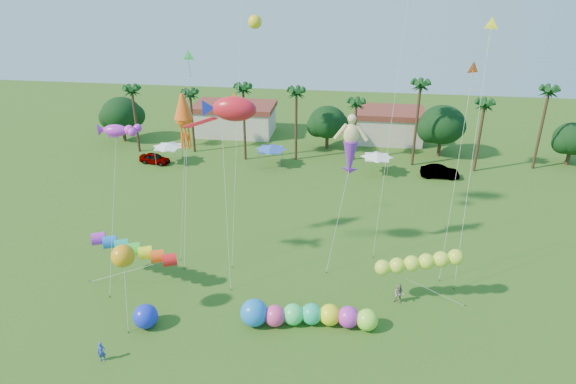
# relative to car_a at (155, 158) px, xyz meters

# --- Properties ---
(ground) EXTENTS (160.00, 160.00, 0.00)m
(ground) POSITION_rel_car_a_xyz_m (22.03, -35.80, -0.72)
(ground) COLOR #285116
(ground) RESTS_ON ground
(tree_line) EXTENTS (69.46, 8.91, 11.00)m
(tree_line) POSITION_rel_car_a_xyz_m (25.60, 8.20, 3.55)
(tree_line) COLOR #3A2819
(tree_line) RESTS_ON ground
(buildings_row) EXTENTS (35.00, 7.00, 4.00)m
(buildings_row) POSITION_rel_car_a_xyz_m (18.94, 14.20, 1.28)
(buildings_row) COLOR beige
(buildings_row) RESTS_ON ground
(tent_row) EXTENTS (31.00, 4.00, 0.60)m
(tent_row) POSITION_rel_car_a_xyz_m (16.03, 0.53, 2.03)
(tent_row) COLOR white
(tent_row) RESTS_ON ground
(car_a) EXTENTS (4.48, 2.46, 1.44)m
(car_a) POSITION_rel_car_a_xyz_m (0.00, 0.00, 0.00)
(car_a) COLOR #4C4C54
(car_a) RESTS_ON ground
(car_b) EXTENTS (4.83, 1.69, 1.59)m
(car_b) POSITION_rel_car_a_xyz_m (38.16, 0.27, 0.07)
(car_b) COLOR #4C4C54
(car_b) RESTS_ON ground
(spectator_a) EXTENTS (0.65, 0.52, 1.56)m
(spectator_a) POSITION_rel_car_a_xyz_m (10.21, -36.62, 0.06)
(spectator_a) COLOR #2F43A7
(spectator_a) RESTS_ON ground
(spectator_b) EXTENTS (1.01, 0.88, 1.77)m
(spectator_b) POSITION_rel_car_a_xyz_m (31.43, -27.01, 0.16)
(spectator_b) COLOR gray
(spectator_b) RESTS_ON ground
(caterpillar_inflatable) EXTENTS (10.71, 2.87, 2.18)m
(caterpillar_inflatable) POSITION_rel_car_a_xyz_m (23.93, -30.81, 0.19)
(caterpillar_inflatable) COLOR #E93D87
(caterpillar_inflatable) RESTS_ON ground
(blue_ball) EXTENTS (1.92, 1.92, 1.92)m
(blue_ball) POSITION_rel_car_a_xyz_m (11.88, -32.66, 0.24)
(blue_ball) COLOR #182CDF
(blue_ball) RESTS_ON ground
(rainbow_tube) EXTENTS (9.73, 3.04, 3.60)m
(rainbow_tube) POSITION_rel_car_a_xyz_m (10.31, -27.85, 2.33)
(rainbow_tube) COLOR red
(rainbow_tube) RESTS_ON ground
(green_worm) EXTENTS (10.49, 2.85, 4.08)m
(green_worm) POSITION_rel_car_a_xyz_m (29.91, -26.98, 2.58)
(green_worm) COLOR #C8F035
(green_worm) RESTS_ON ground
(orange_ball_kite) EXTENTS (2.06, 2.83, 6.64)m
(orange_ball_kite) POSITION_rel_car_a_xyz_m (10.37, -31.82, 5.03)
(orange_ball_kite) COLOR orange
(orange_ball_kite) RESTS_ON ground
(merman_kite) EXTENTS (2.82, 5.05, 13.24)m
(merman_kite) POSITION_rel_car_a_xyz_m (26.74, -19.39, 9.86)
(merman_kite) COLOR #EBC886
(merman_kite) RESTS_ON ground
(fish_kite) EXTENTS (5.62, 5.41, 16.02)m
(fish_kite) POSITION_rel_car_a_xyz_m (17.29, -23.13, 14.16)
(fish_kite) COLOR red
(fish_kite) RESTS_ON ground
(squid_kite) EXTENTS (1.78, 4.84, 15.44)m
(squid_kite) POSITION_rel_car_a_xyz_m (12.10, -20.70, 12.33)
(squid_kite) COLOR #FF5A14
(squid_kite) RESTS_ON ground
(lobster_kite) EXTENTS (3.95, 5.43, 14.16)m
(lobster_kite) POSITION_rel_car_a_xyz_m (8.10, -25.67, 12.75)
(lobster_kite) COLOR #C62AD4
(lobster_kite) RESTS_ON ground
(delta_kite_red) EXTENTS (1.45, 3.49, 18.64)m
(delta_kite_red) POSITION_rel_car_a_xyz_m (36.00, -20.28, 17.01)
(delta_kite_red) COLOR #F6581B
(delta_kite_red) RESTS_ON ground
(delta_kite_yellow) EXTENTS (1.19, 4.52, 21.97)m
(delta_kite_yellow) POSITION_rel_car_a_xyz_m (36.84, -20.35, 20.22)
(delta_kite_yellow) COLOR #FFFD1A
(delta_kite_yellow) RESTS_ON ground
(delta_kite_green) EXTENTS (1.46, 4.85, 18.69)m
(delta_kite_green) POSITION_rel_car_a_xyz_m (12.22, -18.62, 17.03)
(delta_kite_green) COLOR #30CF4E
(delta_kite_green) RESTS_ON ground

